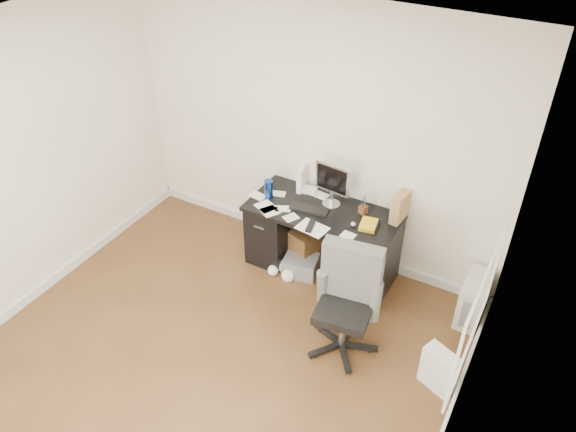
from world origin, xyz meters
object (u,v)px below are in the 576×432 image
at_px(pc_tower, 473,299).
at_px(wicker_basket, 305,242).
at_px(desk, 322,239).
at_px(lcd_monitor, 332,185).
at_px(office_chair, 345,305).
at_px(keyboard, 309,209).

height_order(pc_tower, wicker_basket, pc_tower).
bearing_deg(pc_tower, desk, -176.98).
distance_m(lcd_monitor, office_chair, 1.25).
bearing_deg(keyboard, desk, 17.94).
bearing_deg(wicker_basket, pc_tower, -0.96).
relative_size(pc_tower, wicker_basket, 1.15).
xyz_separation_m(office_chair, wicker_basket, (-0.88, 0.96, -0.32)).
xyz_separation_m(keyboard, wicker_basket, (-0.12, 0.15, -0.56)).
bearing_deg(keyboard, pc_tower, -2.14).
xyz_separation_m(desk, lcd_monitor, (0.03, 0.13, 0.58)).
relative_size(keyboard, office_chair, 0.37).
height_order(office_chair, pc_tower, office_chair).
bearing_deg(office_chair, lcd_monitor, 113.82).
bearing_deg(keyboard, office_chair, -53.01).
relative_size(desk, pc_tower, 3.22).
height_order(desk, office_chair, office_chair).
distance_m(keyboard, wicker_basket, 0.59).
height_order(lcd_monitor, pc_tower, lcd_monitor).
height_order(office_chair, wicker_basket, office_chair).
height_order(keyboard, office_chair, office_chair).
bearing_deg(desk, lcd_monitor, 78.94).
bearing_deg(desk, pc_tower, 2.41).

